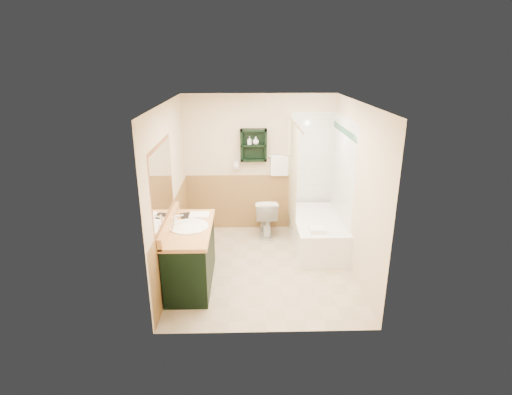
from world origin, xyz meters
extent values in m
plane|color=#C5AD90|center=(0.00, 0.00, 0.00)|extent=(3.00, 3.00, 0.00)
cube|color=#FFF2C7|center=(0.00, 1.52, 1.20)|extent=(2.60, 0.04, 2.40)
cube|color=#FFF2C7|center=(-1.32, 0.00, 1.20)|extent=(0.04, 3.00, 2.40)
cube|color=#FFF2C7|center=(1.32, 0.00, 1.20)|extent=(0.04, 3.00, 2.40)
cube|color=white|center=(0.00, 0.00, 2.42)|extent=(2.60, 3.00, 0.04)
cube|color=black|center=(-0.10, 1.41, 1.55)|extent=(0.45, 0.15, 0.55)
cylinder|color=silver|center=(0.53, 0.75, 2.00)|extent=(0.03, 1.60, 0.03)
cube|color=black|center=(-0.99, -0.41, 0.42)|extent=(0.59, 1.32, 0.84)
cube|color=white|center=(0.93, 0.65, 0.26)|extent=(0.77, 1.50, 0.51)
imported|color=white|center=(0.10, 1.17, 0.34)|extent=(0.40, 0.70, 0.67)
cube|color=white|center=(-0.89, -0.04, 0.86)|extent=(0.27, 0.21, 0.04)
imported|color=black|center=(-1.16, -0.05, 0.94)|extent=(0.15, 0.07, 0.21)
cube|color=white|center=(0.81, 0.10, 0.55)|extent=(0.23, 0.19, 0.07)
imported|color=white|center=(-0.17, 1.40, 1.60)|extent=(0.09, 0.14, 0.06)
imported|color=white|center=(-0.06, 1.40, 1.62)|extent=(0.12, 0.15, 0.10)
camera|label=1|loc=(-0.24, -5.28, 2.95)|focal=28.00mm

